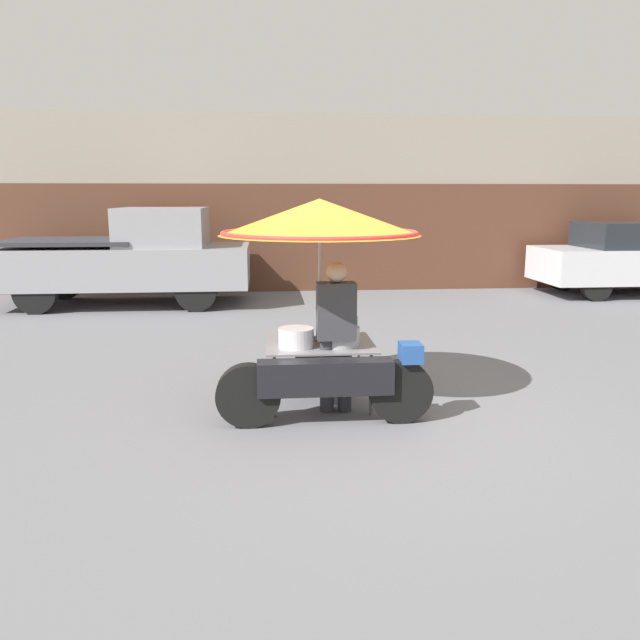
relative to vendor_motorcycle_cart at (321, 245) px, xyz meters
The scene contains 6 objects.
ground_plane 1.74m from the vendor_motorcycle_cart, 51.14° to the right, with size 36.00×36.00×0.00m, color slate.
shopfront_building 8.99m from the vendor_motorcycle_cart, 87.83° to the left, with size 28.00×2.06×3.91m.
vendor_motorcycle_cart is the anchor object (origin of this frame).
vendor_person 0.85m from the vendor_motorcycle_cart, 55.95° to the right, with size 0.38×0.22×1.51m.
parked_car 10.20m from the vendor_motorcycle_cart, 41.81° to the left, with size 4.44×1.77×1.58m.
pickup_truck 7.18m from the vendor_motorcycle_cart, 116.43° to the left, with size 4.86×1.97×1.91m.
Camera 1 is at (-0.89, -5.74, 2.13)m, focal length 35.00 mm.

